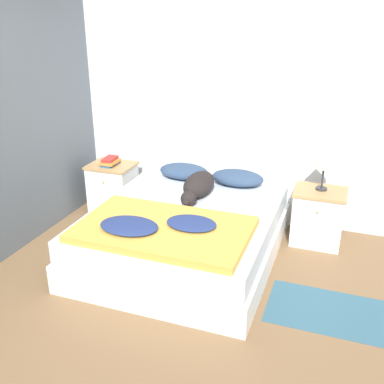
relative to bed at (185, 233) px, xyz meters
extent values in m
plane|color=brown|center=(0.06, -1.05, -0.24)|extent=(16.00, 16.00, 0.00)
cube|color=silver|center=(0.06, 1.08, 1.04)|extent=(9.00, 0.06, 2.55)
cube|color=slate|center=(-1.61, 0.00, 1.04)|extent=(0.06, 3.10, 2.55)
cube|color=white|center=(0.00, 0.00, -0.11)|extent=(1.68, 1.98, 0.26)
cube|color=silver|center=(0.00, 0.00, 0.13)|extent=(1.62, 1.92, 0.22)
cube|color=white|center=(0.00, 1.01, 0.26)|extent=(1.76, 0.04, 1.00)
cylinder|color=white|center=(0.00, 1.01, 0.76)|extent=(1.76, 0.06, 0.06)
cube|color=white|center=(-1.16, 0.70, 0.03)|extent=(0.48, 0.39, 0.54)
cube|color=tan|center=(-1.16, 0.70, 0.31)|extent=(0.50, 0.42, 0.03)
sphere|color=tan|center=(-1.16, 0.49, 0.18)|extent=(0.02, 0.02, 0.02)
cube|color=white|center=(1.16, 0.70, 0.03)|extent=(0.48, 0.39, 0.54)
cube|color=tan|center=(1.16, 0.70, 0.31)|extent=(0.50, 0.42, 0.03)
sphere|color=tan|center=(1.16, 0.49, 0.18)|extent=(0.02, 0.02, 0.02)
ellipsoid|color=navy|center=(-0.30, 0.77, 0.32)|extent=(0.55, 0.34, 0.16)
ellipsoid|color=navy|center=(0.30, 0.77, 0.32)|extent=(0.55, 0.34, 0.16)
cube|color=gold|center=(0.00, -0.49, 0.28)|extent=(1.43, 0.89, 0.06)
ellipsoid|color=navy|center=(-0.25, -0.63, 0.33)|extent=(0.50, 0.36, 0.06)
ellipsoid|color=navy|center=(0.21, -0.41, 0.33)|extent=(0.43, 0.31, 0.05)
ellipsoid|color=black|center=(0.00, 0.39, 0.35)|extent=(0.27, 0.53, 0.22)
sphere|color=black|center=(0.00, 0.09, 0.32)|extent=(0.15, 0.15, 0.15)
ellipsoid|color=black|center=(0.00, 0.03, 0.31)|extent=(0.07, 0.08, 0.06)
cone|color=black|center=(-0.04, 0.10, 0.37)|extent=(0.05, 0.05, 0.05)
cone|color=black|center=(0.05, 0.10, 0.37)|extent=(0.05, 0.05, 0.05)
ellipsoid|color=black|center=(0.04, 0.62, 0.29)|extent=(0.16, 0.24, 0.08)
cube|color=#285689|center=(-1.16, 0.67, 0.34)|extent=(0.14, 0.24, 0.03)
cube|color=orange|center=(-1.16, 0.67, 0.37)|extent=(0.17, 0.23, 0.03)
cube|color=#AD2D28|center=(-1.16, 0.68, 0.40)|extent=(0.14, 0.22, 0.03)
cylinder|color=#2D2D33|center=(1.16, 0.73, 0.34)|extent=(0.11, 0.11, 0.02)
cylinder|color=#2D2D33|center=(1.16, 0.73, 0.46)|extent=(0.02, 0.02, 0.22)
cone|color=beige|center=(1.16, 0.73, 0.64)|extent=(0.22, 0.22, 0.15)
cube|color=#335B70|center=(1.48, -0.44, -0.23)|extent=(1.15, 0.60, 0.00)
camera|label=1|loc=(1.36, -3.55, 1.99)|focal=42.00mm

